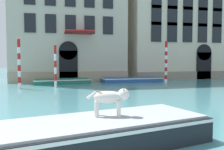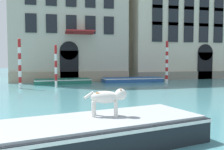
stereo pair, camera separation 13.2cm
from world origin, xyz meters
TOP-DOWN VIEW (x-y plane):
  - palazzo_left at (1.97, 25.44)m, footprint 11.09×7.40m
  - palazzo_right at (14.00, 25.44)m, footprint 10.96×6.13m
  - boat_foreground at (0.61, 4.35)m, footprint 6.54×3.48m
  - dog_on_deck at (1.22, 4.65)m, footprint 1.11×0.52m
  - boat_moored_near_palazzo at (1.03, 21.12)m, footprint 4.92×2.22m
  - boat_moored_far at (7.50, 21.22)m, footprint 5.58×1.89m
  - mooring_pole_0 at (0.38, 18.27)m, footprint 0.20×0.20m
  - mooring_pole_1 at (10.08, 19.33)m, footprint 0.25×0.25m
  - mooring_pole_2 at (-2.20, 18.04)m, footprint 0.23×0.23m

SIDE VIEW (x-z plane):
  - boat_moored_far at x=7.50m, z-range 0.01..0.42m
  - boat_moored_near_palazzo at x=1.03m, z-range 0.01..0.42m
  - boat_foreground at x=0.61m, z-range 0.02..0.73m
  - dog_on_deck at x=1.22m, z-range 0.82..1.57m
  - mooring_pole_0 at x=0.38m, z-range 0.02..3.25m
  - mooring_pole_2 at x=-2.20m, z-range 0.02..3.66m
  - mooring_pole_1 at x=10.08m, z-range 0.02..3.76m
  - palazzo_right at x=14.00m, z-range -0.01..12.11m
  - palazzo_left at x=1.97m, z-range -0.02..15.70m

